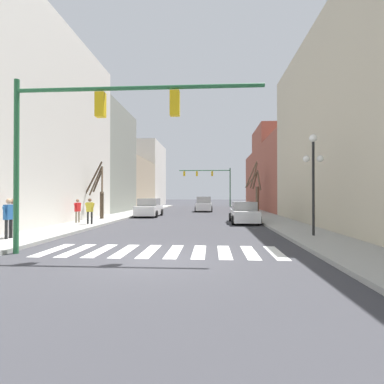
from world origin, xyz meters
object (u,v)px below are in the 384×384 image
(traffic_signal_far, at_px, (211,178))
(street_tree_right_near, at_px, (256,189))
(car_parked_right_mid, at_px, (149,208))
(pedestrian_on_left_sidewalk, at_px, (78,209))
(street_tree_left_mid, at_px, (100,193))
(pedestrian_on_right_sidewalk, at_px, (9,215))
(pedestrian_near_right_corner, at_px, (90,209))
(car_parked_right_far, at_px, (204,205))
(traffic_signal_near, at_px, (90,123))
(car_parked_right_near, at_px, (244,213))
(pedestrian_crossing_street, at_px, (13,215))
(street_lamp_right_corner, at_px, (313,164))

(traffic_signal_far, distance_m, street_tree_right_near, 18.64)
(car_parked_right_mid, height_order, pedestrian_on_left_sidewalk, pedestrian_on_left_sidewalk)
(car_parked_right_mid, height_order, street_tree_left_mid, street_tree_left_mid)
(traffic_signal_far, bearing_deg, pedestrian_on_right_sidewalk, -102.48)
(street_tree_right_near, bearing_deg, pedestrian_near_right_corner, -130.58)
(pedestrian_on_left_sidewalk, bearing_deg, car_parked_right_far, 170.40)
(traffic_signal_near, distance_m, car_parked_right_mid, 18.30)
(traffic_signal_near, relative_size, pedestrian_near_right_corner, 5.20)
(pedestrian_near_right_corner, xyz_separation_m, pedestrian_on_right_sidewalk, (-0.89, -6.51, 0.04))
(car_parked_right_near, relative_size, pedestrian_crossing_street, 2.61)
(pedestrian_on_left_sidewalk, bearing_deg, street_lamp_right_corner, 84.60)
(car_parked_right_near, bearing_deg, car_parked_right_far, 12.42)
(street_lamp_right_corner, distance_m, pedestrian_on_left_sidewalk, 15.08)
(car_parked_right_far, relative_size, pedestrian_crossing_street, 2.49)
(car_parked_right_far, distance_m, street_tree_left_mid, 15.70)
(car_parked_right_near, bearing_deg, pedestrian_crossing_street, 129.04)
(car_parked_right_far, distance_m, pedestrian_on_left_sidewalk, 18.72)
(pedestrian_near_right_corner, bearing_deg, pedestrian_on_right_sidewalk, 93.14)
(car_parked_right_far, relative_size, pedestrian_on_right_sidewalk, 2.47)
(street_tree_left_mid, bearing_deg, pedestrian_crossing_street, -89.90)
(traffic_signal_far, xyz_separation_m, street_tree_right_near, (5.06, -17.79, -2.29))
(street_tree_left_mid, bearing_deg, car_parked_right_far, 59.61)
(traffic_signal_far, distance_m, car_parked_right_mid, 24.97)
(car_parked_right_mid, relative_size, pedestrian_near_right_corner, 2.75)
(traffic_signal_near, bearing_deg, street_lamp_right_corner, 25.72)
(traffic_signal_near, xyz_separation_m, car_parked_right_far, (3.23, 26.64, -3.67))
(car_parked_right_mid, bearing_deg, traffic_signal_far, -13.61)
(traffic_signal_far, bearing_deg, street_tree_left_mid, -107.03)
(pedestrian_near_right_corner, xyz_separation_m, pedestrian_on_left_sidewalk, (-1.21, 0.87, -0.03))
(street_lamp_right_corner, xyz_separation_m, street_tree_right_near, (0.24, 19.67, -0.73))
(car_parked_right_far, xyz_separation_m, car_parked_right_mid, (-4.94, -8.80, -0.05))
(car_parked_right_far, distance_m, pedestrian_on_right_sidewalk, 25.46)
(street_lamp_right_corner, height_order, car_parked_right_far, street_lamp_right_corner)
(pedestrian_crossing_street, distance_m, pedestrian_near_right_corner, 6.26)
(car_parked_right_far, bearing_deg, car_parked_right_mid, 150.69)
(street_lamp_right_corner, height_order, pedestrian_crossing_street, street_lamp_right_corner)
(car_parked_right_mid, height_order, street_tree_right_near, street_tree_right_near)
(traffic_signal_far, xyz_separation_m, street_tree_left_mid, (-8.77, -28.61, -2.87))
(pedestrian_crossing_street, bearing_deg, pedestrian_on_left_sidewalk, 6.00)
(pedestrian_crossing_street, bearing_deg, traffic_signal_near, -116.61)
(traffic_signal_near, xyz_separation_m, car_parked_right_mid, (-1.71, 17.84, -3.72))
(traffic_signal_far, distance_m, street_lamp_right_corner, 37.80)
(car_parked_right_near, height_order, street_tree_right_near, street_tree_right_near)
(car_parked_right_mid, height_order, pedestrian_on_right_sidewalk, pedestrian_on_right_sidewalk)
(pedestrian_near_right_corner, height_order, pedestrian_on_left_sidewalk, pedestrian_near_right_corner)
(pedestrian_near_right_corner, bearing_deg, street_lamp_right_corner, 170.82)
(traffic_signal_near, height_order, car_parked_right_near, traffic_signal_near)
(pedestrian_on_left_sidewalk, relative_size, street_tree_left_mid, 0.35)
(car_parked_right_near, distance_m, car_parked_right_far, 15.20)
(pedestrian_crossing_street, relative_size, pedestrian_on_left_sidewalk, 1.07)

